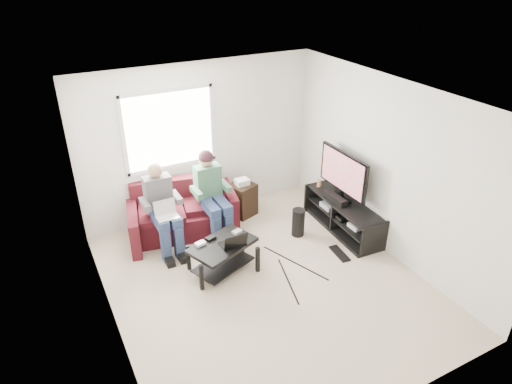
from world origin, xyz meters
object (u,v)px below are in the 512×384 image
tv (343,173)px  end_table (242,199)px  sofa (183,214)px  subwoofer (298,222)px  coffee_table (223,251)px  tv_stand (343,217)px

tv → end_table: tv is taller
sofa → subwoofer: size_ratio=4.20×
coffee_table → tv_stand: tv_stand is taller
coffee_table → end_table: end_table is taller
tv_stand → end_table: end_table is taller
coffee_table → end_table: (0.94, 1.29, -0.03)m
subwoofer → tv_stand: bearing=-15.8°
sofa → tv: size_ratio=1.76×
tv_stand → tv: bearing=91.5°
sofa → subwoofer: 1.86m
tv_stand → tv: (-0.00, 0.10, 0.75)m
tv → subwoofer: tv is taller
coffee_table → tv: tv is taller
tv_stand → tv: 0.75m
tv → end_table: (-1.22, 1.11, -0.68)m
coffee_table → end_table: size_ratio=1.56×
coffee_table → tv: bearing=4.8°
sofa → end_table: bearing=1.2°
subwoofer → end_table: end_table is taller
tv_stand → end_table: (-1.23, 1.21, 0.07)m
tv → tv_stand: bearing=-88.5°
sofa → coffee_table: sofa is taller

